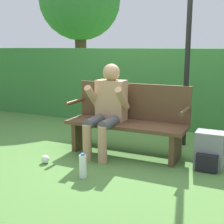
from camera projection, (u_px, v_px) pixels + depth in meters
ground_plane at (126, 154)px, 4.10m from camera, size 40.00×40.00×0.00m
hedge_back at (163, 87)px, 5.48m from camera, size 12.00×0.57×1.35m
park_bench at (128, 120)px, 4.08m from camera, size 1.56×0.50×0.90m
person_seated at (108, 106)px, 4.01m from camera, size 0.51×0.65×1.17m
backpack at (209, 151)px, 3.59m from camera, size 0.31×0.31×0.43m
water_bottle at (83, 166)px, 3.34m from camera, size 0.08×0.08×0.27m
signpost at (188, 37)px, 4.16m from camera, size 0.47×0.09×2.62m
tree at (80, 0)px, 7.92m from camera, size 2.09×2.09×3.62m
litter_crumple at (45, 159)px, 3.76m from camera, size 0.10×0.10×0.10m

